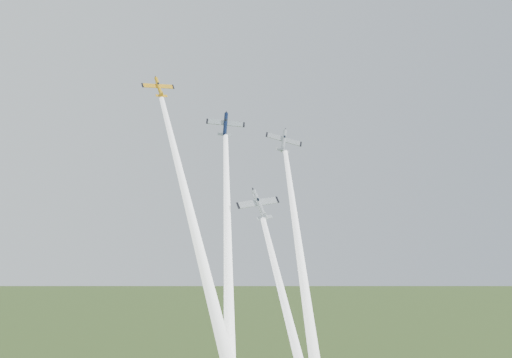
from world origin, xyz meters
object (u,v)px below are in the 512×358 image
plane_yellow (159,87)px  plane_silver_right (284,141)px  plane_navy (225,124)px  plane_silver_low (259,205)px

plane_yellow → plane_silver_right: bearing=-4.6°
plane_navy → plane_silver_right: 15.25m
plane_yellow → plane_silver_right: 29.65m
plane_yellow → plane_silver_right: size_ratio=0.84×
plane_navy → plane_silver_right: size_ratio=0.97×
plane_navy → plane_silver_low: size_ratio=0.96×
plane_silver_low → plane_silver_right: bearing=53.6°
plane_yellow → plane_navy: plane_yellow is taller
plane_silver_low → plane_navy: bearing=98.6°
plane_yellow → plane_silver_right: (28.04, -2.53, -9.32)m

